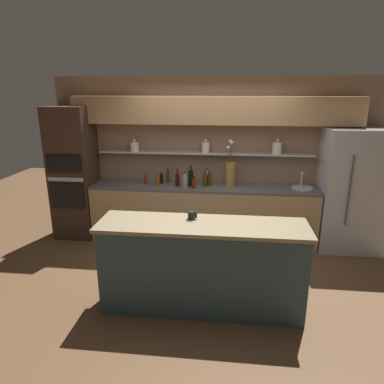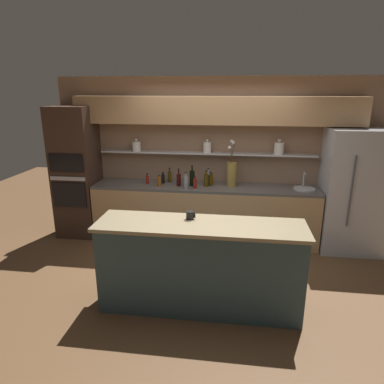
{
  "view_description": "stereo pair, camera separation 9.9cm",
  "coord_description": "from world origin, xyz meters",
  "px_view_note": "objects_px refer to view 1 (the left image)",
  "views": [
    {
      "loc": [
        0.26,
        -4.01,
        2.4
      ],
      "look_at": [
        -0.21,
        0.32,
        1.09
      ],
      "focal_mm": 32.0,
      "sensor_mm": 36.0,
      "label": 1
    },
    {
      "loc": [
        0.36,
        -3.99,
        2.4
      ],
      "look_at": [
        -0.21,
        0.32,
        1.09
      ],
      "focal_mm": 32.0,
      "sensor_mm": 36.0,
      "label": 2
    }
  ],
  "objects_px": {
    "refrigerator": "(352,190)",
    "bottle_sauce_1": "(161,179)",
    "bottle_sauce_11": "(210,179)",
    "bottle_spirit_6": "(185,182)",
    "oven_tower": "(74,173)",
    "bottle_oil_10": "(168,176)",
    "bottle_wine_5": "(177,180)",
    "bottle_oil_0": "(209,180)",
    "coffee_mug": "(192,215)",
    "bottle_sauce_7": "(194,183)",
    "sink_fixture": "(302,187)",
    "bottle_sauce_2": "(158,182)",
    "bottle_wine_4": "(191,178)",
    "bottle_spirit_9": "(207,177)",
    "bottle_sauce_3": "(146,180)",
    "flower_vase": "(230,173)",
    "bottle_oil_8": "(205,180)"
  },
  "relations": [
    {
      "from": "refrigerator",
      "to": "bottle_sauce_1",
      "type": "bearing_deg",
      "value": 177.73
    },
    {
      "from": "bottle_sauce_1",
      "to": "bottle_sauce_11",
      "type": "relative_size",
      "value": 1.06
    },
    {
      "from": "bottle_sauce_1",
      "to": "bottle_spirit_6",
      "type": "height_order",
      "value": "bottle_spirit_6"
    },
    {
      "from": "oven_tower",
      "to": "refrigerator",
      "type": "bearing_deg",
      "value": -0.48
    },
    {
      "from": "bottle_oil_10",
      "to": "bottle_wine_5",
      "type": "bearing_deg",
      "value": -47.72
    },
    {
      "from": "bottle_oil_0",
      "to": "bottle_oil_10",
      "type": "distance_m",
      "value": 0.7
    },
    {
      "from": "refrigerator",
      "to": "coffee_mug",
      "type": "relative_size",
      "value": 17.91
    },
    {
      "from": "refrigerator",
      "to": "bottle_sauce_7",
      "type": "distance_m",
      "value": 2.41
    },
    {
      "from": "refrigerator",
      "to": "sink_fixture",
      "type": "bearing_deg",
      "value": 176.21
    },
    {
      "from": "oven_tower",
      "to": "bottle_sauce_1",
      "type": "bearing_deg",
      "value": 3.2
    },
    {
      "from": "bottle_sauce_2",
      "to": "bottle_wine_4",
      "type": "distance_m",
      "value": 0.53
    },
    {
      "from": "bottle_spirit_6",
      "to": "coffee_mug",
      "type": "xyz_separation_m",
      "value": [
        0.28,
        -1.55,
        0.04
      ]
    },
    {
      "from": "bottle_sauce_2",
      "to": "bottle_spirit_6",
      "type": "relative_size",
      "value": 0.69
    },
    {
      "from": "bottle_wine_5",
      "to": "coffee_mug",
      "type": "height_order",
      "value": "bottle_wine_5"
    },
    {
      "from": "bottle_wine_4",
      "to": "bottle_sauce_11",
      "type": "height_order",
      "value": "bottle_wine_4"
    },
    {
      "from": "bottle_oil_10",
      "to": "bottle_sauce_11",
      "type": "relative_size",
      "value": 1.32
    },
    {
      "from": "refrigerator",
      "to": "bottle_spirit_9",
      "type": "xyz_separation_m",
      "value": [
        -2.23,
        0.22,
        0.09
      ]
    },
    {
      "from": "oven_tower",
      "to": "bottle_spirit_9",
      "type": "bearing_deg",
      "value": 4.87
    },
    {
      "from": "bottle_sauce_1",
      "to": "bottle_oil_10",
      "type": "height_order",
      "value": "bottle_oil_10"
    },
    {
      "from": "bottle_sauce_7",
      "to": "bottle_sauce_11",
      "type": "relative_size",
      "value": 1.09
    },
    {
      "from": "sink_fixture",
      "to": "bottle_sauce_2",
      "type": "distance_m",
      "value": 2.26
    },
    {
      "from": "bottle_spirit_6",
      "to": "bottle_wine_5",
      "type": "bearing_deg",
      "value": 135.89
    },
    {
      "from": "bottle_spirit_6",
      "to": "bottle_sauce_1",
      "type": "bearing_deg",
      "value": 148.5
    },
    {
      "from": "bottle_wine_4",
      "to": "bottle_oil_10",
      "type": "relative_size",
      "value": 1.41
    },
    {
      "from": "oven_tower",
      "to": "bottle_spirit_9",
      "type": "height_order",
      "value": "oven_tower"
    },
    {
      "from": "bottle_sauce_1",
      "to": "bottle_wine_5",
      "type": "height_order",
      "value": "bottle_wine_5"
    },
    {
      "from": "oven_tower",
      "to": "bottle_spirit_9",
      "type": "xyz_separation_m",
      "value": [
        2.18,
        0.19,
        -0.05
      ]
    },
    {
      "from": "bottle_wine_5",
      "to": "bottle_oil_10",
      "type": "height_order",
      "value": "bottle_wine_5"
    },
    {
      "from": "bottle_sauce_11",
      "to": "bottle_oil_10",
      "type": "bearing_deg",
      "value": 177.78
    },
    {
      "from": "bottle_oil_0",
      "to": "bottle_sauce_2",
      "type": "distance_m",
      "value": 0.82
    },
    {
      "from": "bottle_sauce_3",
      "to": "bottle_sauce_1",
      "type": "bearing_deg",
      "value": 14.16
    },
    {
      "from": "bottle_spirit_6",
      "to": "bottle_sauce_11",
      "type": "xyz_separation_m",
      "value": [
        0.38,
        0.31,
        -0.03
      ]
    },
    {
      "from": "flower_vase",
      "to": "coffee_mug",
      "type": "xyz_separation_m",
      "value": [
        -0.42,
        -1.77,
        -0.07
      ]
    },
    {
      "from": "bottle_oil_0",
      "to": "bottle_oil_10",
      "type": "height_order",
      "value": "bottle_oil_10"
    },
    {
      "from": "sink_fixture",
      "to": "bottle_wine_5",
      "type": "distance_m",
      "value": 1.95
    },
    {
      "from": "bottle_sauce_7",
      "to": "bottle_oil_8",
      "type": "height_order",
      "value": "bottle_oil_8"
    },
    {
      "from": "bottle_sauce_2",
      "to": "bottle_wine_5",
      "type": "xyz_separation_m",
      "value": [
        0.31,
        0.05,
        0.03
      ]
    },
    {
      "from": "sink_fixture",
      "to": "bottle_oil_8",
      "type": "xyz_separation_m",
      "value": [
        -1.52,
        -0.03,
        0.08
      ]
    },
    {
      "from": "bottle_sauce_2",
      "to": "bottle_oil_10",
      "type": "relative_size",
      "value": 0.75
    },
    {
      "from": "bottle_wine_5",
      "to": "bottle_sauce_11",
      "type": "bearing_deg",
      "value": 19.63
    },
    {
      "from": "bottle_spirit_9",
      "to": "bottle_sauce_7",
      "type": "bearing_deg",
      "value": -117.39
    },
    {
      "from": "bottle_sauce_7",
      "to": "bottle_spirit_9",
      "type": "height_order",
      "value": "bottle_spirit_9"
    },
    {
      "from": "bottle_sauce_1",
      "to": "bottle_wine_4",
      "type": "relative_size",
      "value": 0.57
    },
    {
      "from": "bottle_oil_10",
      "to": "bottle_spirit_6",
      "type": "bearing_deg",
      "value": -46.29
    },
    {
      "from": "bottle_sauce_1",
      "to": "bottle_spirit_9",
      "type": "relative_size",
      "value": 0.77
    },
    {
      "from": "bottle_sauce_1",
      "to": "bottle_spirit_9",
      "type": "bearing_deg",
      "value": 8.14
    },
    {
      "from": "bottle_oil_8",
      "to": "bottle_oil_10",
      "type": "distance_m",
      "value": 0.65
    },
    {
      "from": "sink_fixture",
      "to": "bottle_spirit_6",
      "type": "relative_size",
      "value": 1.27
    },
    {
      "from": "bottle_sauce_3",
      "to": "bottle_oil_10",
      "type": "relative_size",
      "value": 0.72
    },
    {
      "from": "bottle_oil_10",
      "to": "bottle_oil_8",
      "type": "bearing_deg",
      "value": -16.08
    }
  ]
}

